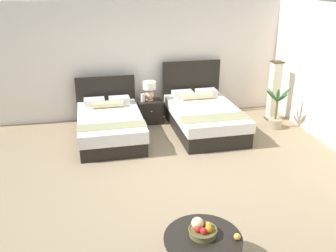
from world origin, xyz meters
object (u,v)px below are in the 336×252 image
Objects in this scene: vase at (143,98)px; coffee_table at (203,245)px; nightstand at (150,111)px; fruit_bowl at (202,229)px; potted_palm at (276,115)px; bed_near_window at (110,124)px; loose_apple at (237,237)px; bed_near_corner at (203,116)px; table_lamp at (149,89)px; floor_lamp_corner at (274,91)px.

vase is 0.21× the size of coffee_table.
nightstand reaches higher than coffee_table.
fruit_bowl is at bearing -90.52° from vase.
fruit_bowl reaches higher than nightstand.
coffee_table is 4.72m from potted_palm.
bed_near_window is 26.98× the size of loose_apple.
bed_near_window is 0.94× the size of bed_near_corner.
nightstand is 0.55× the size of potted_palm.
potted_palm is (2.63, -0.96, -0.48)m from table_lamp.
vase is 0.19× the size of potted_palm.
floor_lamp_corner is at bearing -9.24° from table_lamp.
table_lamp is at bearing 36.84° from bed_near_window.
bed_near_corner is 4.25m from loose_apple.
vase is at bearing 93.71° from loose_apple.
loose_apple is at bearing -24.99° from fruit_bowl.
table_lamp is at bearing 90.00° from nightstand.
vase reaches higher than nightstand.
loose_apple is (0.35, -0.11, 0.15)m from coffee_table.
bed_near_window reaches higher than potted_palm.
vase is at bearing 172.39° from floor_lamp_corner.
vase is 2.39× the size of loose_apple.
fruit_bowl is (-1.26, -3.98, 0.21)m from bed_near_corner.
vase is 2.95m from potted_palm.
potted_palm is (2.80, -0.90, -0.31)m from vase.
potted_palm reaches higher than nightstand.
floor_lamp_corner is at bearing 70.63° from potted_palm.
table_lamp is 0.24m from vase.
fruit_bowl is 0.33× the size of potted_palm.
vase is (-1.22, 0.65, 0.30)m from bed_near_corner.
nightstand is (0.96, 0.70, -0.03)m from bed_near_window.
vase is (-0.16, -0.04, 0.35)m from nightstand.
potted_palm is at bearing 57.41° from loose_apple.
loose_apple is at bearing -121.22° from floor_lamp_corner.
fruit_bowl is at bearing -79.24° from bed_near_window.
fruit_bowl is at bearing 89.72° from coffee_table.
bed_near_window is at bearing -179.74° from bed_near_corner.
floor_lamp_corner reaches higher than loose_apple.
table_lamp reaches higher than loose_apple.
nightstand is 6.93× the size of loose_apple.
floor_lamp_corner reaches higher than table_lamp.
nightstand is 4.68m from fruit_bowl.
vase reaches higher than fruit_bowl.
vase is 4.63m from fruit_bowl.
table_lamp is at bearing 91.77° from loose_apple.
potted_palm is at bearing 53.06° from coffee_table.
loose_apple is at bearing -102.40° from bed_near_corner.
coffee_table is (-0.20, -4.72, 0.08)m from nightstand.
fruit_bowl is at bearing 155.01° from loose_apple.
loose_apple is (1.11, -4.13, 0.20)m from bed_near_window.
bed_near_window is 4.05m from fruit_bowl.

